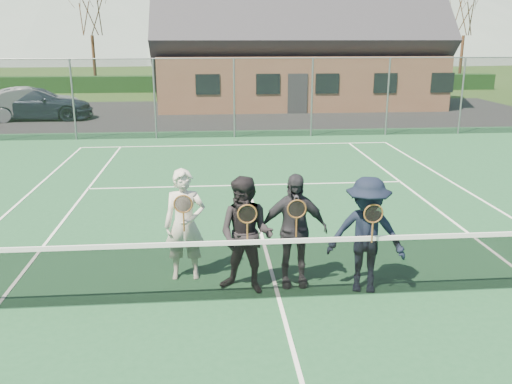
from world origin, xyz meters
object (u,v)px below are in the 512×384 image
tennis_net (279,266)px  player_b (246,235)px  player_a (185,225)px  player_d (366,235)px  car_b (33,103)px  car_c (36,104)px  clubhouse (296,32)px  player_c (293,230)px

tennis_net → player_b: 0.67m
player_a → player_d: (2.74, -0.70, -0.00)m
car_b → car_c: size_ratio=0.89×
car_b → player_a: (7.84, -18.33, 0.18)m
car_c → player_b: (8.58, -18.76, 0.18)m
tennis_net → player_b: bearing=146.6°
car_c → tennis_net: 21.10m
car_b → player_d: size_ratio=2.52×
car_c → player_a: size_ratio=2.83×
clubhouse → player_b: (-4.46, -23.69, -3.07)m
player_c → car_b: bearing=117.0°
tennis_net → player_a: bearing=148.3°
car_b → car_c: bearing=-143.9°
player_a → player_c: 1.72m
car_c → player_a: bearing=-158.0°
clubhouse → player_d: clubhouse is taller
car_c → clubhouse: bearing=-70.1°
car_b → player_b: (8.78, -18.88, 0.17)m
car_c → player_b: size_ratio=2.83×
car_b → clubhouse: clubhouse is taller
clubhouse → player_b: clubhouse is taller
player_a → car_b: bearing=113.2°
car_c → car_b: bearing=57.3°
car_b → clubhouse: (13.24, 4.81, 3.24)m
car_b → tennis_net: 21.30m
tennis_net → player_b: size_ratio=6.49×
tennis_net → clubhouse: size_ratio=0.75×
car_c → player_b: bearing=-156.2°
player_b → player_c: (0.74, 0.17, 0.00)m
car_c → player_d: bearing=-152.0°
clubhouse → player_a: bearing=-103.1°
player_b → player_d: size_ratio=1.00×
tennis_net → player_a: 1.69m
car_c → player_d: player_d is taller
player_c → player_d: 1.10m
tennis_net → player_c: player_c is taller
car_b → car_c: 0.23m
player_b → player_c: bearing=12.7°
car_b → clubhouse: bearing=-92.1°
car_b → player_a: player_a is taller
tennis_net → clubhouse: bearing=80.5°
player_d → player_a: bearing=165.7°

